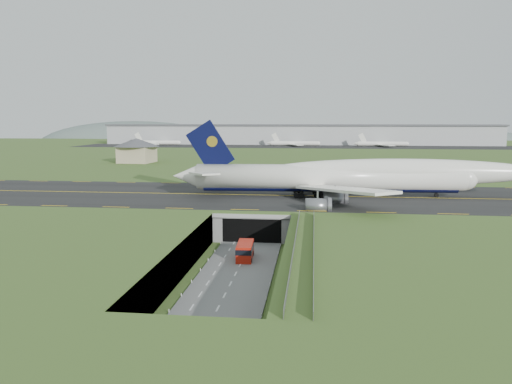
# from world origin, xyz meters

# --- Properties ---
(ground) EXTENTS (900.00, 900.00, 0.00)m
(ground) POSITION_xyz_m (0.00, 0.00, 0.00)
(ground) COLOR #456327
(ground) RESTS_ON ground
(airfield_deck) EXTENTS (800.00, 800.00, 6.00)m
(airfield_deck) POSITION_xyz_m (0.00, 0.00, 3.00)
(airfield_deck) COLOR gray
(airfield_deck) RESTS_ON ground
(trench_road) EXTENTS (12.00, 75.00, 0.20)m
(trench_road) POSITION_xyz_m (0.00, -7.50, 0.10)
(trench_road) COLOR slate
(trench_road) RESTS_ON ground
(taxiway) EXTENTS (800.00, 44.00, 0.18)m
(taxiway) POSITION_xyz_m (0.00, 33.00, 6.09)
(taxiway) COLOR black
(taxiway) RESTS_ON airfield_deck
(tunnel_portal) EXTENTS (17.00, 22.30, 6.00)m
(tunnel_portal) POSITION_xyz_m (0.00, 16.71, 3.33)
(tunnel_portal) COLOR gray
(tunnel_portal) RESTS_ON ground
(guideway) EXTENTS (3.00, 53.00, 7.05)m
(guideway) POSITION_xyz_m (11.00, -19.11, 5.32)
(guideway) COLOR #A8A8A3
(guideway) RESTS_ON ground
(jumbo_jet) EXTENTS (89.82, 58.55, 19.39)m
(jumbo_jet) POSITION_xyz_m (22.22, 32.95, 11.21)
(jumbo_jet) COLOR white
(jumbo_jet) RESTS_ON ground
(shuttle_tram) EXTENTS (3.11, 7.40, 2.97)m
(shuttle_tram) POSITION_xyz_m (0.30, -3.99, 1.64)
(shuttle_tram) COLOR red
(shuttle_tram) RESTS_ON ground
(service_building) EXTENTS (21.30, 21.30, 10.86)m
(service_building) POSITION_xyz_m (-65.67, 123.60, 12.43)
(service_building) COLOR tan
(service_building) RESTS_ON ground
(cargo_terminal) EXTENTS (320.00, 67.00, 15.60)m
(cargo_terminal) POSITION_xyz_m (-0.15, 299.41, 13.96)
(cargo_terminal) COLOR #B2B2B2
(cargo_terminal) RESTS_ON ground
(distant_hills) EXTENTS (700.00, 91.00, 60.00)m
(distant_hills) POSITION_xyz_m (64.38, 430.00, -4.00)
(distant_hills) COLOR slate
(distant_hills) RESTS_ON ground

